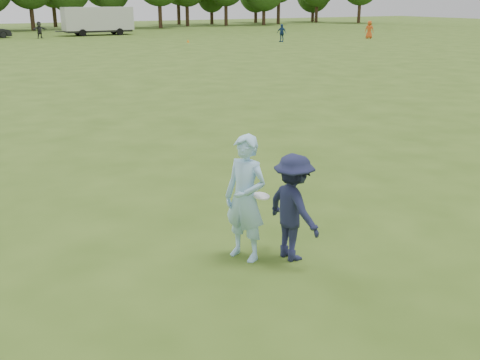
{
  "coord_description": "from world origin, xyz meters",
  "views": [
    {
      "loc": [
        -5.5,
        -7.59,
        4.2
      ],
      "look_at": [
        -0.86,
        0.75,
        1.1
      ],
      "focal_mm": 42.0,
      "sensor_mm": 36.0,
      "label": 1
    }
  ],
  "objects_px": {
    "defender": "(293,207)",
    "player_far_b": "(282,33)",
    "player_far_d": "(39,30)",
    "player_far_c": "(369,30)",
    "cargo_trailer": "(98,20)",
    "field_cone": "(188,41)",
    "thrower": "(245,198)"
  },
  "relations": [
    {
      "from": "defender",
      "to": "cargo_trailer",
      "type": "distance_m",
      "value": 62.56
    },
    {
      "from": "player_far_c",
      "to": "cargo_trailer",
      "type": "height_order",
      "value": "cargo_trailer"
    },
    {
      "from": "defender",
      "to": "cargo_trailer",
      "type": "bearing_deg",
      "value": -16.54
    },
    {
      "from": "defender",
      "to": "player_far_b",
      "type": "xyz_separation_m",
      "value": [
        26.91,
        41.62,
        -0.04
      ]
    },
    {
      "from": "thrower",
      "to": "field_cone",
      "type": "xyz_separation_m",
      "value": [
        19.0,
        45.0,
        -0.91
      ]
    },
    {
      "from": "player_far_b",
      "to": "field_cone",
      "type": "bearing_deg",
      "value": -142.67
    },
    {
      "from": "cargo_trailer",
      "to": "field_cone",
      "type": "bearing_deg",
      "value": -73.61
    },
    {
      "from": "player_far_c",
      "to": "player_far_d",
      "type": "relative_size",
      "value": 1.05
    },
    {
      "from": "player_far_c",
      "to": "defender",
      "type": "bearing_deg",
      "value": 91.32
    },
    {
      "from": "defender",
      "to": "field_cone",
      "type": "bearing_deg",
      "value": -25.84
    },
    {
      "from": "player_far_c",
      "to": "cargo_trailer",
      "type": "distance_m",
      "value": 31.37
    },
    {
      "from": "thrower",
      "to": "player_far_b",
      "type": "height_order",
      "value": "thrower"
    },
    {
      "from": "player_far_d",
      "to": "thrower",
      "type": "bearing_deg",
      "value": -117.56
    },
    {
      "from": "field_cone",
      "to": "player_far_d",
      "type": "bearing_deg",
      "value": 131.63
    },
    {
      "from": "player_far_b",
      "to": "player_far_c",
      "type": "relative_size",
      "value": 0.92
    },
    {
      "from": "player_far_b",
      "to": "player_far_d",
      "type": "bearing_deg",
      "value": -158.79
    },
    {
      "from": "defender",
      "to": "player_far_d",
      "type": "height_order",
      "value": "defender"
    },
    {
      "from": "player_far_b",
      "to": "player_far_d",
      "type": "distance_m",
      "value": 26.5
    },
    {
      "from": "defender",
      "to": "player_far_c",
      "type": "relative_size",
      "value": 0.96
    },
    {
      "from": "defender",
      "to": "player_far_b",
      "type": "height_order",
      "value": "defender"
    },
    {
      "from": "player_far_c",
      "to": "field_cone",
      "type": "height_order",
      "value": "player_far_c"
    },
    {
      "from": "defender",
      "to": "player_far_d",
      "type": "bearing_deg",
      "value": -10.27
    },
    {
      "from": "player_far_c",
      "to": "field_cone",
      "type": "relative_size",
      "value": 6.3
    },
    {
      "from": "player_far_c",
      "to": "cargo_trailer",
      "type": "bearing_deg",
      "value": 3.85
    },
    {
      "from": "thrower",
      "to": "cargo_trailer",
      "type": "relative_size",
      "value": 0.24
    },
    {
      "from": "thrower",
      "to": "defender",
      "type": "height_order",
      "value": "thrower"
    },
    {
      "from": "defender",
      "to": "player_far_d",
      "type": "distance_m",
      "value": 58.98
    },
    {
      "from": "defender",
      "to": "field_cone",
      "type": "relative_size",
      "value": 6.06
    },
    {
      "from": "field_cone",
      "to": "cargo_trailer",
      "type": "distance_m",
      "value": 16.38
    },
    {
      "from": "player_far_c",
      "to": "field_cone",
      "type": "bearing_deg",
      "value": 30.65
    },
    {
      "from": "player_far_b",
      "to": "cargo_trailer",
      "type": "bearing_deg",
      "value": -174.71
    },
    {
      "from": "player_far_b",
      "to": "thrower",
      "type": "bearing_deg",
      "value": -62.7
    }
  ]
}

